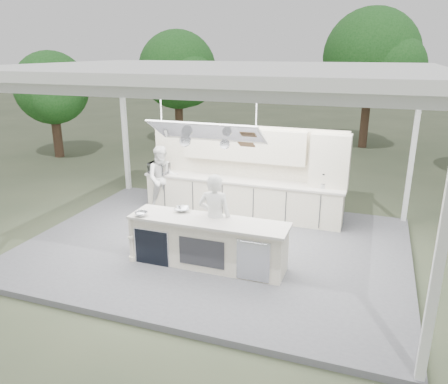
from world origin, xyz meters
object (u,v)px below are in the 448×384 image
at_px(head_chef, 215,219).
at_px(sous_chef, 163,179).
at_px(demo_island, 207,242).
at_px(back_counter, 242,197).

relative_size(head_chef, sous_chef, 1.05).
bearing_deg(demo_island, head_chef, 69.18).
height_order(back_counter, sous_chef, sous_chef).
bearing_deg(head_chef, back_counter, -87.48).
bearing_deg(demo_island, back_counter, 93.63).
height_order(back_counter, head_chef, head_chef).
bearing_deg(sous_chef, head_chef, -69.01).
bearing_deg(back_counter, head_chef, -84.32).
height_order(head_chef, sous_chef, head_chef).
distance_m(back_counter, sous_chef, 2.08).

